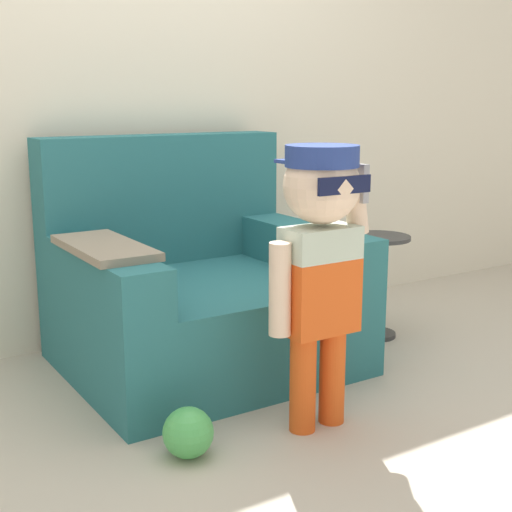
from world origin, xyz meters
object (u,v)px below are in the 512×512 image
(armchair, at_px, (197,290))
(side_table, at_px, (378,276))
(person_child, at_px, (320,244))
(toy_ball, at_px, (188,433))

(armchair, distance_m, side_table, 0.90)
(person_child, relative_size, toy_ball, 5.92)
(person_child, height_order, side_table, person_child)
(side_table, bearing_deg, armchair, 168.88)
(armchair, xyz_separation_m, person_child, (0.05, -0.80, 0.34))
(armchair, bearing_deg, person_child, -86.28)
(side_table, relative_size, toy_ball, 3.00)
(armchair, bearing_deg, side_table, -11.12)
(armchair, height_order, side_table, armchair)
(side_table, xyz_separation_m, toy_ball, (-1.32, -0.58, -0.22))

